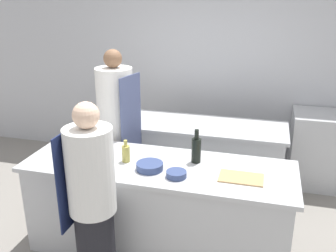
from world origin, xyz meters
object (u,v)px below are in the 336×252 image
bottle_olive_oil (126,153)px  bottle_vinegar (76,140)px  bowl_mixing_large (150,166)px  chef_at_stove (117,130)px  bottle_wine (196,149)px  oven_range (330,151)px  bowl_prep_small (176,174)px  chef_at_prep_near (92,203)px

bottle_olive_oil → bottle_vinegar: size_ratio=0.75×
bowl_mixing_large → bottle_vinegar: bearing=165.4°
chef_at_stove → bottle_wine: (1.01, -0.54, 0.11)m
oven_range → bowl_mixing_large: (-1.77, -1.88, 0.44)m
bottle_wine → oven_range: bearing=49.0°
oven_range → bowl_prep_small: 2.51m
chef_at_prep_near → bottle_olive_oil: bearing=-2.4°
chef_at_prep_near → bowl_prep_small: bearing=-49.6°
oven_range → bowl_prep_small: (-1.51, -1.96, 0.44)m
bowl_prep_small → bottle_vinegar: bearing=165.0°
bottle_wine → bowl_prep_small: bottle_wine is taller
bottle_vinegar → oven_range: bearing=32.7°
bottle_olive_oil → bottle_wine: 0.65m
bottle_vinegar → bottle_wine: size_ratio=0.88×
chef_at_prep_near → oven_range: bearing=-39.7°
bottle_wine → bottle_vinegar: bearing=-177.8°
oven_range → bottle_vinegar: bearing=-147.3°
bottle_wine → bowl_mixing_large: 0.46m
chef_at_stove → bottle_vinegar: bearing=-3.6°
oven_range → bottle_vinegar: 3.13m
oven_range → bottle_olive_oil: (-2.03, -1.78, 0.49)m
bowl_prep_small → bottle_wine: bearing=73.2°
bottle_vinegar → chef_at_stove: bearing=73.5°
chef_at_prep_near → bowl_mixing_large: (0.30, 0.54, 0.10)m
bowl_prep_small → chef_at_stove: bearing=135.9°
oven_range → bottle_wine: (-1.41, -1.62, 0.54)m
chef_at_prep_near → bowl_mixing_large: 0.62m
chef_at_prep_near → bottle_wine: chef_at_prep_near is taller
bottle_wine → bottle_olive_oil: bearing=-165.8°
bottle_olive_oil → bowl_mixing_large: (0.26, -0.10, -0.05)m
oven_range → bottle_wine: bearing=-131.0°
oven_range → bowl_mixing_large: same height
chef_at_prep_near → bottle_wine: 1.06m
bowl_prep_small → bottle_olive_oil: bearing=161.0°
bottle_vinegar → bowl_prep_small: size_ratio=1.60×
bottle_vinegar → bowl_mixing_large: (0.82, -0.21, -0.08)m
bottle_vinegar → bowl_mixing_large: bottle_vinegar is taller
bowl_mixing_large → bowl_prep_small: size_ratio=1.37×
bottle_vinegar → bowl_prep_small: 1.13m
chef_at_prep_near → bottle_vinegar: size_ratio=5.85×
bottle_vinegar → chef_at_prep_near: bearing=-55.1°
bottle_olive_oil → bottle_wine: bottle_wine is taller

